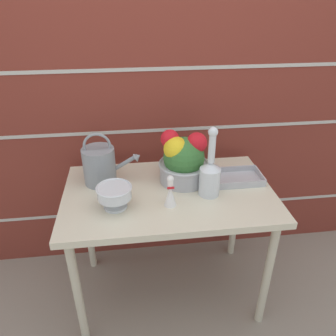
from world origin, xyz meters
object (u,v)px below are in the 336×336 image
(watering_can, at_px, (100,165))
(figurine_vase, at_px, (170,193))
(crystal_pedestal_bowl, at_px, (114,194))
(flower_planter, at_px, (183,160))
(wire_tray, at_px, (234,179))
(glass_decanter, at_px, (210,174))

(watering_can, xyz_separation_m, figurine_vase, (0.34, -0.26, -0.04))
(crystal_pedestal_bowl, height_order, flower_planter, flower_planter)
(crystal_pedestal_bowl, xyz_separation_m, wire_tray, (0.64, 0.17, -0.07))
(wire_tray, bearing_deg, glass_decanter, -145.95)
(flower_planter, distance_m, figurine_vase, 0.25)
(crystal_pedestal_bowl, xyz_separation_m, glass_decanter, (0.47, 0.05, 0.04))
(watering_can, distance_m, figurine_vase, 0.43)
(glass_decanter, bearing_deg, watering_can, 161.11)
(watering_can, xyz_separation_m, wire_tray, (0.72, -0.08, -0.10))
(glass_decanter, distance_m, wire_tray, 0.23)
(glass_decanter, height_order, wire_tray, glass_decanter)
(watering_can, distance_m, crystal_pedestal_bowl, 0.26)
(flower_planter, height_order, glass_decanter, glass_decanter)
(wire_tray, bearing_deg, watering_can, 174.03)
(figurine_vase, bearing_deg, glass_decanter, 18.79)
(glass_decanter, relative_size, figurine_vase, 2.23)
(watering_can, height_order, crystal_pedestal_bowl, watering_can)
(watering_can, bearing_deg, crystal_pedestal_bowl, -72.30)
(watering_can, relative_size, crystal_pedestal_bowl, 1.84)
(watering_can, xyz_separation_m, glass_decanter, (0.55, -0.19, 0.01))
(flower_planter, relative_size, figurine_vase, 1.74)
(watering_can, relative_size, figurine_vase, 1.92)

